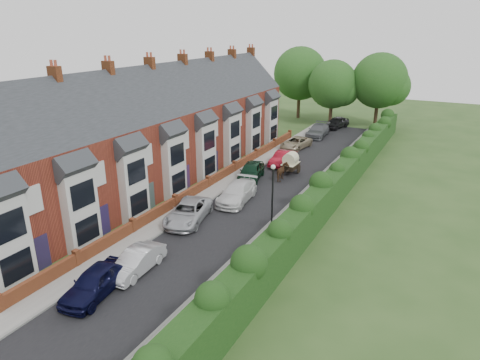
% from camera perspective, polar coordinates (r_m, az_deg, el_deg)
% --- Properties ---
extents(ground, '(140.00, 140.00, 0.00)m').
position_cam_1_polar(ground, '(28.04, -5.62, -9.29)').
color(ground, '#2D4C1E').
rests_on(ground, ground).
extents(road, '(6.00, 58.00, 0.02)m').
position_cam_1_polar(road, '(37.01, 2.98, -1.75)').
color(road, black).
rests_on(road, ground).
extents(pavement_hedge_side, '(2.20, 58.00, 0.12)m').
position_cam_1_polar(pavement_hedge_side, '(35.62, 8.99, -2.77)').
color(pavement_hedge_side, gray).
rests_on(pavement_hedge_side, ground).
extents(pavement_house_side, '(1.70, 58.00, 0.12)m').
position_cam_1_polar(pavement_house_side, '(38.62, -2.22, -0.71)').
color(pavement_house_side, gray).
rests_on(pavement_house_side, ground).
extents(kerb_hedge_side, '(0.18, 58.00, 0.13)m').
position_cam_1_polar(kerb_hedge_side, '(35.93, 7.41, -2.48)').
color(kerb_hedge_side, gray).
rests_on(kerb_hedge_side, ground).
extents(kerb_house_side, '(0.18, 58.00, 0.13)m').
position_cam_1_polar(kerb_house_side, '(38.26, -1.17, -0.90)').
color(kerb_house_side, gray).
rests_on(kerb_house_side, ground).
extents(hedge, '(2.10, 58.00, 2.85)m').
position_cam_1_polar(hedge, '(34.59, 11.94, -0.92)').
color(hedge, black).
rests_on(hedge, ground).
extents(terrace_row, '(9.05, 40.50, 11.50)m').
position_cam_1_polar(terrace_row, '(40.08, -11.21, 6.28)').
color(terrace_row, '#953825').
rests_on(terrace_row, ground).
extents(garden_wall_row, '(0.35, 40.35, 1.10)m').
position_cam_1_polar(garden_wall_row, '(38.16, -4.27, -0.37)').
color(garden_wall_row, brown).
rests_on(garden_wall_row, ground).
extents(lamppost, '(0.32, 0.32, 5.16)m').
position_cam_1_polar(lamppost, '(28.38, 4.35, -1.53)').
color(lamppost, black).
rests_on(lamppost, ground).
extents(tree_far_left, '(7.14, 6.80, 9.29)m').
position_cam_1_polar(tree_far_left, '(63.11, 12.57, 12.19)').
color(tree_far_left, '#332316').
rests_on(tree_far_left, ground).
extents(tree_far_right, '(7.98, 7.60, 10.31)m').
position_cam_1_polar(tree_far_right, '(63.71, 18.45, 12.28)').
color(tree_far_right, '#332316').
rests_on(tree_far_right, ground).
extents(tree_far_back, '(8.40, 8.00, 10.82)m').
position_cam_1_polar(tree_far_back, '(67.60, 8.35, 13.70)').
color(tree_far_back, '#332316').
rests_on(tree_far_back, ground).
extents(car_navy, '(2.45, 4.73, 1.54)m').
position_cam_1_polar(car_navy, '(24.64, -18.75, -12.76)').
color(car_navy, black).
rests_on(car_navy, ground).
extents(car_silver_a, '(1.66, 4.24, 1.37)m').
position_cam_1_polar(car_silver_a, '(26.06, -13.64, -10.50)').
color(car_silver_a, silver).
rests_on(car_silver_a, ground).
extents(car_silver_b, '(3.57, 5.67, 1.46)m').
position_cam_1_polar(car_silver_b, '(31.71, -6.94, -4.27)').
color(car_silver_b, '#B5B7BD').
rests_on(car_silver_b, ground).
extents(car_white, '(2.73, 5.48, 1.53)m').
position_cam_1_polar(car_white, '(35.02, -0.41, -1.68)').
color(car_white, white).
rests_on(car_white, ground).
extents(car_green, '(2.86, 5.02, 1.61)m').
position_cam_1_polar(car_green, '(40.05, 1.48, 1.19)').
color(car_green, black).
rests_on(car_green, ground).
extents(car_red, '(1.63, 4.36, 1.42)m').
position_cam_1_polar(car_red, '(44.55, 5.72, 2.91)').
color(car_red, maroon).
rests_on(car_red, ground).
extents(car_beige, '(2.90, 5.09, 1.34)m').
position_cam_1_polar(car_beige, '(50.84, 7.46, 4.92)').
color(car_beige, tan).
rests_on(car_beige, ground).
extents(car_grey, '(2.56, 5.61, 1.59)m').
position_cam_1_polar(car_grey, '(56.92, 10.35, 6.51)').
color(car_grey, '#585B60').
rests_on(car_grey, ground).
extents(car_black, '(2.95, 5.00, 1.60)m').
position_cam_1_polar(car_black, '(62.26, 12.75, 7.48)').
color(car_black, black).
rests_on(car_black, ground).
extents(horse, '(1.12, 2.00, 1.60)m').
position_cam_1_polar(horse, '(39.93, 5.68, 1.03)').
color(horse, '#4B2F1B').
rests_on(horse, ground).
extents(horse_cart, '(1.38, 3.04, 2.19)m').
position_cam_1_polar(horse_cart, '(41.61, 6.76, 2.43)').
color(horse_cart, black).
rests_on(horse_cart, ground).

